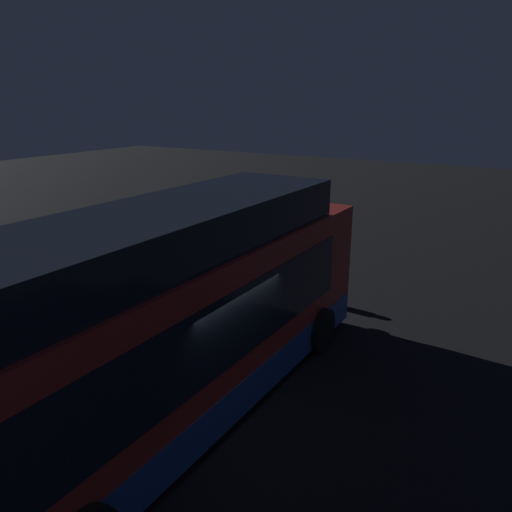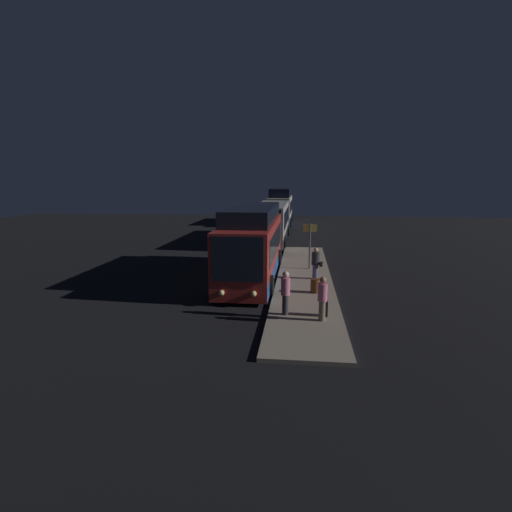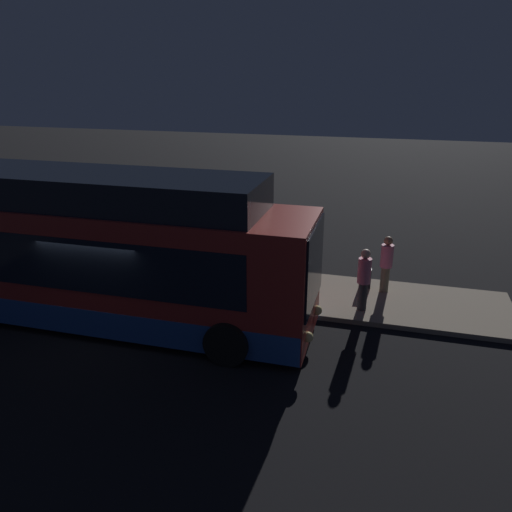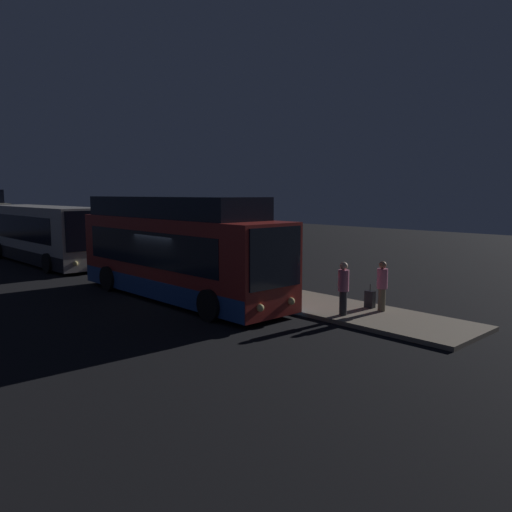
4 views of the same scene
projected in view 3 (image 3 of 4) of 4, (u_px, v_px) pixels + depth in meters
The scene contains 9 objects.
ground at pixel (118, 325), 12.86m from camera, with size 80.00×80.00×0.00m, color black.
platform at pixel (167, 278), 15.58m from camera, with size 20.00×2.86×0.14m.
bus_lead at pixel (104, 256), 12.54m from camera, with size 10.61×2.76×3.88m.
passenger_boarding at pixel (386, 262), 14.17m from camera, with size 0.49×0.49×1.66m.
passenger_waiting at pixel (364, 277), 13.05m from camera, with size 0.49×0.49×1.71m.
passenger_with_bags at pixel (176, 244), 15.74m from camera, with size 0.51×0.66×1.66m.
suitcase at pixel (365, 278), 14.64m from camera, with size 0.33×0.21×0.82m.
sign_post at pixel (100, 215), 15.81m from camera, with size 0.10×0.79×2.66m.
trash_bin at pixel (257, 269), 15.19m from camera, with size 0.44×0.44×0.65m.
Camera 3 is at (6.45, -10.08, 6.17)m, focal length 35.00 mm.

